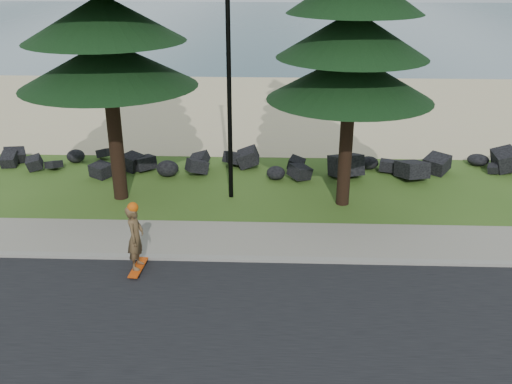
# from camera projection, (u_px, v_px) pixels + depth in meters

# --- Properties ---
(ground) EXTENTS (160.00, 160.00, 0.00)m
(ground) POSITION_uv_depth(u_px,v_px,m) (222.00, 244.00, 15.29)
(ground) COLOR #36591B
(ground) RESTS_ON ground
(road) EXTENTS (160.00, 7.00, 0.02)m
(road) POSITION_uv_depth(u_px,v_px,m) (200.00, 352.00, 11.14)
(road) COLOR black
(road) RESTS_ON ground
(kerb) EXTENTS (160.00, 0.20, 0.10)m
(kerb) POSITION_uv_depth(u_px,v_px,m) (218.00, 259.00, 14.44)
(kerb) COLOR gray
(kerb) RESTS_ON ground
(sidewalk) EXTENTS (160.00, 2.00, 0.08)m
(sidewalk) POSITION_uv_depth(u_px,v_px,m) (222.00, 239.00, 15.46)
(sidewalk) COLOR gray
(sidewalk) RESTS_ON ground
(beach_sand) EXTENTS (160.00, 15.00, 0.01)m
(beach_sand) POSITION_uv_depth(u_px,v_px,m) (249.00, 108.00, 28.64)
(beach_sand) COLOR beige
(beach_sand) RESTS_ON ground
(ocean) EXTENTS (160.00, 58.00, 0.01)m
(ocean) POSITION_uv_depth(u_px,v_px,m) (265.00, 24.00, 62.24)
(ocean) COLOR #31535E
(ocean) RESTS_ON ground
(seawall_boulders) EXTENTS (60.00, 2.40, 1.10)m
(seawall_boulders) POSITION_uv_depth(u_px,v_px,m) (236.00, 170.00, 20.44)
(seawall_boulders) COLOR black
(seawall_boulders) RESTS_ON ground
(lamp_post) EXTENTS (0.25, 0.14, 8.14)m
(lamp_post) POSITION_uv_depth(u_px,v_px,m) (229.00, 67.00, 16.63)
(lamp_post) COLOR black
(lamp_post) RESTS_ON ground
(skateboarder) EXTENTS (0.42, 0.99, 1.82)m
(skateboarder) POSITION_uv_depth(u_px,v_px,m) (136.00, 238.00, 13.64)
(skateboarder) COLOR #CC420C
(skateboarder) RESTS_ON ground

